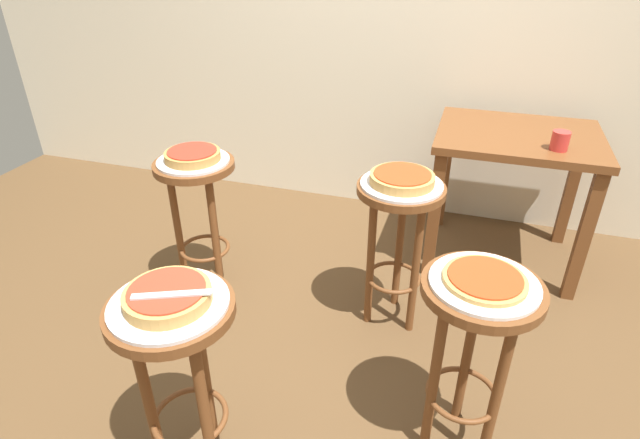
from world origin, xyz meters
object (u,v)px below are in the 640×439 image
at_px(stool_leftside, 198,198).
at_px(stool_rear, 398,224).
at_px(stool_foreground, 178,354).
at_px(stool_middle, 474,332).
at_px(serving_plate_leftside, 193,161).
at_px(serving_plate_rear, 402,184).
at_px(pizza_middle, 485,279).
at_px(pizza_rear, 402,178).
at_px(pizza_leftside, 193,155).
at_px(pizza_server_knife, 172,294).
at_px(dining_table, 515,158).
at_px(serving_plate_middle, 484,283).
at_px(serving_plate_foreground, 169,304).
at_px(cup_near_edge, 560,141).
at_px(pizza_foreground, 168,296).

distance_m(stool_leftside, stool_rear, 0.97).
bearing_deg(stool_foreground, stool_middle, 23.39).
xyz_separation_m(serving_plate_leftside, serving_plate_rear, (0.97, 0.04, 0.00)).
xyz_separation_m(pizza_middle, pizza_rear, (-0.36, 0.61, 0.01)).
relative_size(stool_middle, stool_rear, 1.00).
distance_m(pizza_leftside, pizza_server_knife, 1.08).
relative_size(pizza_rear, pizza_server_knife, 1.24).
distance_m(pizza_middle, dining_table, 1.35).
height_order(serving_plate_middle, pizza_server_knife, pizza_server_knife).
xyz_separation_m(stool_middle, serving_plate_leftside, (-1.32, 0.57, 0.20)).
relative_size(stool_foreground, stool_leftside, 1.00).
height_order(stool_middle, serving_plate_middle, serving_plate_middle).
bearing_deg(serving_plate_middle, pizza_middle, -90.00).
height_order(serving_plate_middle, dining_table, dining_table).
distance_m(serving_plate_rear, pizza_server_knife, 1.11).
distance_m(serving_plate_foreground, serving_plate_rear, 1.11).
relative_size(serving_plate_leftside, pizza_rear, 1.23).
bearing_deg(stool_leftside, stool_foreground, -64.01).
bearing_deg(pizza_middle, stool_leftside, 156.63).
bearing_deg(pizza_middle, stool_middle, 165.96).
height_order(stool_foreground, stool_rear, same).
height_order(serving_plate_middle, stool_leftside, serving_plate_middle).
bearing_deg(stool_foreground, serving_plate_rear, 62.79).
height_order(pizza_middle, serving_plate_rear, pizza_middle).
distance_m(stool_rear, pizza_server_knife, 1.14).
bearing_deg(serving_plate_middle, cup_near_edge, 75.55).
xyz_separation_m(serving_plate_middle, dining_table, (0.13, 1.33, -0.11)).
xyz_separation_m(pizza_middle, stool_rear, (-0.36, 0.61, -0.21)).
relative_size(pizza_middle, serving_plate_rear, 0.72).
distance_m(stool_leftside, serving_plate_leftside, 0.20).
bearing_deg(serving_plate_foreground, serving_plate_rear, 62.79).
distance_m(pizza_leftside, pizza_rear, 0.97).
bearing_deg(pizza_leftside, serving_plate_middle, -23.37).
distance_m(pizza_foreground, dining_table, 1.98).
bearing_deg(stool_middle, pizza_foreground, -156.61).
xyz_separation_m(pizza_leftside, serving_plate_rear, (0.97, 0.04, -0.03)).
bearing_deg(serving_plate_middle, serving_plate_foreground, -156.61).
xyz_separation_m(pizza_middle, serving_plate_rear, (-0.36, 0.61, -0.02)).
distance_m(stool_foreground, stool_middle, 0.94).
relative_size(serving_plate_middle, dining_table, 0.41).
xyz_separation_m(stool_middle, pizza_rear, (-0.36, 0.61, 0.22)).
bearing_deg(serving_plate_foreground, pizza_rear, 62.79).
xyz_separation_m(pizza_middle, serving_plate_leftside, (-1.32, 0.57, -0.02)).
xyz_separation_m(stool_middle, pizza_server_knife, (-0.83, -0.39, 0.25)).
relative_size(serving_plate_middle, pizza_rear, 1.22).
xyz_separation_m(pizza_leftside, cup_near_edge, (1.62, 0.57, 0.05)).
relative_size(serving_plate_leftside, serving_plate_rear, 0.96).
relative_size(pizza_foreground, stool_leftside, 0.35).
bearing_deg(serving_plate_rear, stool_rear, -135.00).
xyz_separation_m(pizza_rear, dining_table, (0.49, 0.72, -0.14)).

